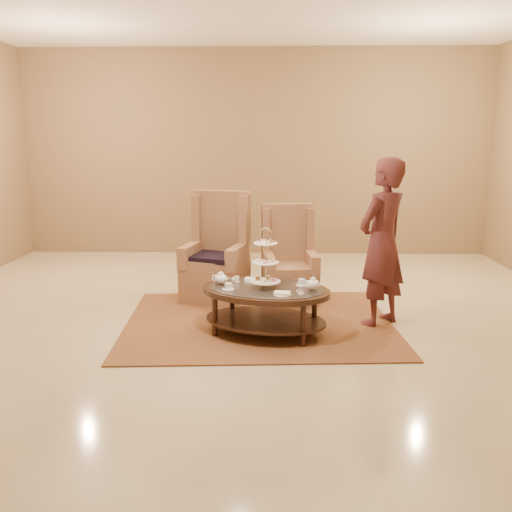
{
  "coord_description": "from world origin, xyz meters",
  "views": [
    {
      "loc": [
        0.31,
        -5.94,
        1.99
      ],
      "look_at": [
        0.13,
        0.2,
        0.72
      ],
      "focal_mm": 40.0,
      "sensor_mm": 36.0,
      "label": 1
    }
  ],
  "objects_px": {
    "armchair_right": "(289,269)",
    "tea_table": "(265,296)",
    "person": "(382,243)",
    "armchair_left": "(217,262)"
  },
  "relations": [
    {
      "from": "tea_table",
      "to": "armchair_right",
      "type": "xyz_separation_m",
      "value": [
        0.27,
        1.3,
        -0.01
      ]
    },
    {
      "from": "tea_table",
      "to": "armchair_left",
      "type": "xyz_separation_m",
      "value": [
        -0.63,
        1.39,
        0.05
      ]
    },
    {
      "from": "armchair_right",
      "to": "tea_table",
      "type": "bearing_deg",
      "value": -108.2
    },
    {
      "from": "tea_table",
      "to": "armchair_left",
      "type": "bearing_deg",
      "value": 131.25
    },
    {
      "from": "armchair_right",
      "to": "person",
      "type": "distance_m",
      "value": 1.43
    },
    {
      "from": "armchair_left",
      "to": "armchair_right",
      "type": "relative_size",
      "value": 1.13
    },
    {
      "from": "armchair_right",
      "to": "person",
      "type": "bearing_deg",
      "value": -50.12
    },
    {
      "from": "tea_table",
      "to": "person",
      "type": "height_order",
      "value": "person"
    },
    {
      "from": "armchair_left",
      "to": "person",
      "type": "distance_m",
      "value": 2.17
    },
    {
      "from": "tea_table",
      "to": "person",
      "type": "distance_m",
      "value": 1.38
    }
  ]
}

